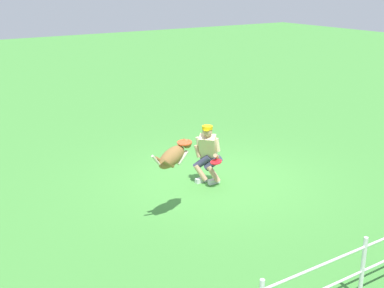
% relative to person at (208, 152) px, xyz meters
% --- Properties ---
extents(ground_plane, '(60.00, 60.00, 0.00)m').
position_rel_person_xyz_m(ground_plane, '(-0.26, -0.01, -0.70)').
color(ground_plane, '#448D3A').
extents(person, '(0.57, 0.70, 1.29)m').
position_rel_person_xyz_m(person, '(0.00, 0.00, 0.00)').
color(person, silver).
rests_on(person, ground_plane).
extents(dog, '(1.02, 0.47, 0.49)m').
position_rel_person_xyz_m(dog, '(1.48, 1.04, 0.51)').
color(dog, olive).
extents(frisbee_flying, '(0.33, 0.33, 0.05)m').
position_rel_person_xyz_m(frisbee_flying, '(1.22, 1.00, 0.71)').
color(frisbee_flying, '#EB491E').
extents(frisbee_held, '(0.33, 0.33, 0.09)m').
position_rel_person_xyz_m(frisbee_held, '(0.06, 0.38, -0.09)').
color(frisbee_held, red).
rests_on(frisbee_held, person).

